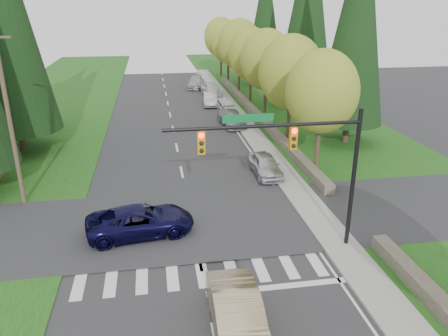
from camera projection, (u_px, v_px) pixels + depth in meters
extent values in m
plane|color=#28282B|center=(213.00, 325.00, 16.06)|extent=(120.00, 120.00, 0.00)
cube|color=#194913|center=(333.00, 143.00, 36.44)|extent=(14.00, 110.00, 0.06)
cube|color=#194913|center=(3.00, 160.00, 32.49)|extent=(14.00, 110.00, 0.06)
cube|color=#28282B|center=(192.00, 223.00, 23.43)|extent=(120.00, 8.00, 0.10)
cube|color=gray|center=(257.00, 139.00, 37.34)|extent=(1.80, 80.00, 0.13)
cube|color=gray|center=(247.00, 139.00, 37.21)|extent=(0.20, 80.00, 0.13)
cube|color=#4C4438|center=(255.00, 113.00, 44.86)|extent=(0.70, 40.00, 0.70)
cylinder|color=black|center=(353.00, 181.00, 20.08)|extent=(0.20, 0.20, 6.80)
cylinder|color=black|center=(264.00, 126.00, 18.42)|extent=(8.60, 0.16, 0.16)
cube|color=#0C662D|center=(248.00, 118.00, 18.23)|extent=(2.20, 0.04, 0.35)
cube|color=#BF8C0C|center=(293.00, 138.00, 18.83)|extent=(0.32, 0.24, 1.00)
sphere|color=#FF0C05|center=(295.00, 131.00, 18.57)|extent=(0.22, 0.22, 0.22)
cube|color=#BF8C0C|center=(201.00, 143.00, 18.22)|extent=(0.32, 0.24, 1.00)
sphere|color=#FF0C05|center=(201.00, 136.00, 17.97)|extent=(0.22, 0.22, 0.22)
cylinder|color=#473828|center=(10.00, 121.00, 23.87)|extent=(0.24, 0.24, 10.00)
cylinder|color=#38281C|center=(318.00, 139.00, 29.49)|extent=(0.32, 0.32, 4.76)
ellipsoid|color=olive|center=(322.00, 92.00, 28.33)|extent=(4.80, 4.80, 5.52)
cylinder|color=#38281C|center=(289.00, 113.00, 35.92)|extent=(0.32, 0.32, 4.93)
ellipsoid|color=olive|center=(291.00, 72.00, 34.72)|extent=(5.20, 5.20, 5.98)
cylinder|color=#38281C|center=(265.00, 96.00, 42.32)|extent=(0.32, 0.32, 5.04)
ellipsoid|color=olive|center=(266.00, 60.00, 41.09)|extent=(5.00, 5.00, 5.75)
cylinder|color=#38281C|center=(250.00, 84.00, 48.82)|extent=(0.32, 0.32, 4.82)
ellipsoid|color=olive|center=(251.00, 54.00, 47.64)|extent=(5.00, 5.00, 5.75)
cylinder|color=#38281C|center=(239.00, 73.00, 55.22)|extent=(0.32, 0.32, 5.15)
ellipsoid|color=olive|center=(239.00, 44.00, 53.96)|extent=(5.40, 5.40, 6.21)
cylinder|color=#38281C|center=(228.00, 67.00, 61.71)|extent=(0.32, 0.32, 4.70)
ellipsoid|color=olive|center=(228.00, 44.00, 60.57)|extent=(4.80, 4.80, 5.52)
cylinder|color=#38281C|center=(221.00, 60.00, 68.12)|extent=(0.32, 0.32, 4.98)
ellipsoid|color=olive|center=(221.00, 37.00, 66.91)|extent=(5.20, 5.20, 5.98)
cylinder|color=#38281C|center=(22.00, 139.00, 34.13)|extent=(0.50, 0.50, 2.00)
cylinder|color=#38281C|center=(16.00, 121.00, 39.35)|extent=(0.50, 0.50, 2.00)
cylinder|color=#38281C|center=(346.00, 131.00, 36.24)|extent=(0.50, 0.50, 2.00)
cone|color=black|center=(357.00, 19.00, 33.08)|extent=(5.44, 5.44, 16.00)
cylinder|color=#38281C|center=(302.00, 96.00, 49.28)|extent=(0.50, 0.50, 2.00)
cone|color=black|center=(308.00, 4.00, 45.76)|extent=(6.12, 6.12, 18.00)
cylinder|color=#38281C|center=(263.00, 77.00, 62.02)|extent=(0.50, 0.50, 2.00)
cone|color=black|center=(265.00, 15.00, 59.04)|extent=(5.10, 5.10, 15.00)
imported|color=tan|center=(237.00, 316.00, 15.30)|extent=(1.74, 4.89, 1.61)
imported|color=black|center=(141.00, 221.00, 22.01)|extent=(5.66, 3.18, 1.49)
imported|color=silver|center=(266.00, 165.00, 29.58)|extent=(1.74, 4.21, 1.43)
imported|color=gray|center=(232.00, 118.00, 41.32)|extent=(2.33, 5.06, 1.43)
imported|color=silver|center=(210.00, 99.00, 49.33)|extent=(2.00, 4.39, 1.40)
imported|color=silver|center=(211.00, 89.00, 54.39)|extent=(2.55, 4.98, 1.62)
imported|color=#A6A6AA|center=(196.00, 83.00, 59.15)|extent=(2.69, 5.26, 1.46)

